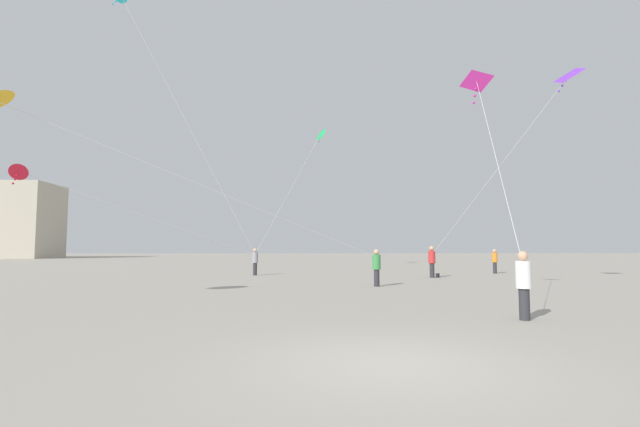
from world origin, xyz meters
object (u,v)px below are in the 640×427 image
Objects in this scene: person_in_orange at (495,260)px; kite_violet_delta at (564,81)px; kite_magenta_delta at (478,85)px; person_in_red at (432,260)px; person_in_grey at (255,260)px; kite_cyan_diamond at (126,6)px; person_in_green at (377,266)px; kite_crimson_diamond at (25,174)px; person_in_white at (524,282)px; handbag_beside_flyer at (438,275)px; kite_emerald_diamond at (320,135)px.

kite_violet_delta is (-1.24, -10.69, 8.35)m from person_in_orange.
person_in_orange is 17.45m from kite_magenta_delta.
person_in_grey is at bearing -145.54° from person_in_red.
kite_cyan_diamond is 1.75× the size of kite_violet_delta.
person_in_green is at bearing 121.59° from kite_magenta_delta.
kite_crimson_diamond is 1.30× the size of kite_violet_delta.
person_in_grey is 19.35m from kite_violet_delta.
person_in_white is 0.96× the size of person_in_grey.
person_in_green is 10.66m from person_in_grey.
handbag_beside_flyer is at bearing 3.60° from kite_cyan_diamond.
person_in_grey is 5.30× the size of handbag_beside_flyer.
person_in_red is 0.27× the size of kite_magenta_delta.
person_in_grey is 0.15× the size of kite_crimson_diamond.
person_in_orange is 0.19× the size of kite_violet_delta.
kite_cyan_diamond is (-15.14, 14.39, 14.43)m from person_in_white.
kite_emerald_diamond reaches higher than person_in_orange.
person_in_green is 0.13× the size of kite_emerald_diamond.
kite_magenta_delta reaches higher than person_in_grey.
handbag_beside_flyer is (-3.91, 6.71, -9.13)m from kite_violet_delta.
kite_magenta_delta reaches higher than person_in_red.
person_in_orange is (5.50, 4.08, -0.10)m from person_in_red.
kite_magenta_delta is at bearing 24.24° from person_in_grey.
kite_cyan_diamond reaches higher than kite_crimson_diamond.
kite_violet_delta is at bearing 47.34° from person_in_grey.
person_in_red is at bearing -68.13° from kite_emerald_diamond.
person_in_white is 5.10× the size of handbag_beside_flyer.
kite_violet_delta is (25.04, -2.62, 4.03)m from kite_crimson_diamond.
kite_crimson_diamond is 11.03m from kite_cyan_diamond.
person_in_orange is (9.74, 9.94, -0.00)m from person_in_green.
person_in_grey is at bearing 124.33° from kite_magenta_delta.
kite_cyan_diamond is (-23.01, -5.10, 14.43)m from person_in_orange.
kite_crimson_diamond is (-19.43, 6.55, -2.26)m from kite_magenta_delta.
person_in_white is 0.11× the size of kite_cyan_diamond.
kite_cyan_diamond is at bearing -161.08° from person_in_orange.
kite_emerald_diamond is 39.07× the size of handbag_beside_flyer.
person_in_grey is 13.07m from kite_crimson_diamond.
kite_magenta_delta is at bearing 27.64° from person_in_green.
person_in_red is 21.58m from kite_crimson_diamond.
kite_emerald_diamond is (14.97, 18.46, 6.79)m from kite_crimson_diamond.
kite_violet_delta reaches higher than person_in_orange.
person_in_white is at bearing -101.77° from kite_magenta_delta.
person_in_orange is 18.95m from kite_emerald_diamond.
kite_cyan_diamond reaches higher than kite_magenta_delta.
person_in_white is at bearing -127.00° from kite_violet_delta.
person_in_grey is at bearing -168.97° from person_in_orange.
kite_crimson_diamond is at bearing -119.72° from person_in_red.
person_in_green is at bearing 124.92° from person_in_white.
person_in_red is 1.10× the size of person_in_green.
person_in_red is at bearing 105.11° from person_in_white.
person_in_grey is 0.14× the size of kite_emerald_diamond.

